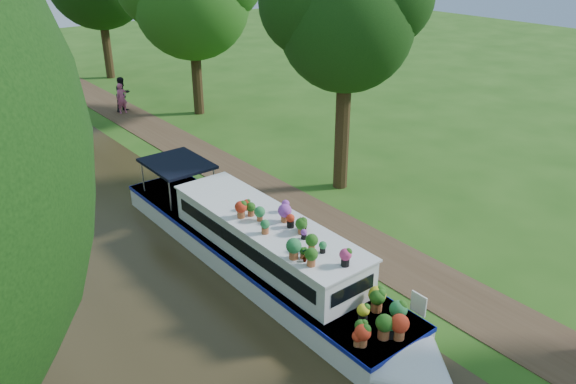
{
  "coord_description": "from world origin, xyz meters",
  "views": [
    {
      "loc": [
        -10.47,
        -11.49,
        9.21
      ],
      "look_at": [
        0.12,
        1.69,
        1.3
      ],
      "focal_mm": 35.0,
      "sensor_mm": 36.0,
      "label": 1
    }
  ],
  "objects_px": {
    "plant_boat": "(267,251)",
    "pedestrian_dark": "(123,94)",
    "second_boat": "(47,116)",
    "pedestrian_pink": "(122,98)"
  },
  "relations": [
    {
      "from": "plant_boat",
      "to": "pedestrian_dark",
      "type": "relative_size",
      "value": 7.08
    },
    {
      "from": "plant_boat",
      "to": "second_boat",
      "type": "xyz_separation_m",
      "value": [
        -0.5,
        18.15,
        -0.3
      ]
    },
    {
      "from": "second_boat",
      "to": "pedestrian_dark",
      "type": "height_order",
      "value": "pedestrian_dark"
    },
    {
      "from": "pedestrian_pink",
      "to": "pedestrian_dark",
      "type": "distance_m",
      "value": 0.36
    },
    {
      "from": "pedestrian_pink",
      "to": "plant_boat",
      "type": "bearing_deg",
      "value": -102.91
    },
    {
      "from": "second_boat",
      "to": "pedestrian_pink",
      "type": "distance_m",
      "value": 3.98
    },
    {
      "from": "second_boat",
      "to": "pedestrian_dark",
      "type": "xyz_separation_m",
      "value": [
        4.15,
        0.02,
        0.43
      ]
    },
    {
      "from": "plant_boat",
      "to": "pedestrian_dark",
      "type": "height_order",
      "value": "plant_boat"
    },
    {
      "from": "plant_boat",
      "to": "pedestrian_dark",
      "type": "distance_m",
      "value": 18.53
    },
    {
      "from": "plant_boat",
      "to": "second_boat",
      "type": "distance_m",
      "value": 18.16
    }
  ]
}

